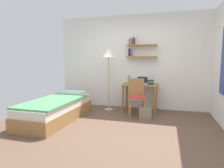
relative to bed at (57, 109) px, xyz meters
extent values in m
plane|color=brown|center=(1.48, -0.39, -0.24)|extent=(5.28, 5.28, 0.00)
cube|color=white|center=(1.48, 1.63, 1.06)|extent=(4.40, 0.05, 2.60)
cube|color=#9E703D|center=(1.70, 1.50, 1.21)|extent=(0.81, 0.22, 0.02)
cube|color=#333338|center=(1.36, 1.51, 1.33)|extent=(0.03, 0.17, 0.21)
cube|color=purple|center=(1.41, 1.53, 1.31)|extent=(0.03, 0.13, 0.17)
cube|color=#9E703D|center=(1.70, 1.50, 1.52)|extent=(0.81, 0.22, 0.02)
cube|color=#3384C6|center=(1.36, 1.53, 1.61)|extent=(0.02, 0.14, 0.17)
cube|color=orange|center=(1.41, 1.53, 1.63)|extent=(0.03, 0.15, 0.19)
cube|color=purple|center=(1.45, 1.52, 1.61)|extent=(0.02, 0.15, 0.16)
cube|color=#333338|center=(1.49, 1.52, 1.63)|extent=(0.02, 0.16, 0.20)
cube|color=#384C93|center=(3.44, 0.49, 1.11)|extent=(0.03, 0.28, 1.33)
cube|color=#9E703D|center=(0.00, -0.01, -0.10)|extent=(0.85, 2.04, 0.28)
cube|color=silver|center=(0.00, -0.01, 0.12)|extent=(0.81, 1.98, 0.16)
cube|color=#4C9E5B|center=(0.00, -0.13, 0.22)|extent=(0.86, 1.67, 0.04)
cube|color=white|center=(0.00, 0.79, 0.25)|extent=(0.59, 0.28, 0.10)
cube|color=#9E703D|center=(1.70, 1.31, 0.47)|extent=(0.92, 0.55, 0.03)
cylinder|color=#9E703D|center=(1.29, 1.08, 0.11)|extent=(0.06, 0.06, 0.69)
cylinder|color=#9E703D|center=(2.11, 1.08, 0.11)|extent=(0.06, 0.06, 0.69)
cylinder|color=#9E703D|center=(1.29, 1.53, 0.11)|extent=(0.06, 0.06, 0.69)
cylinder|color=#9E703D|center=(2.11, 1.53, 0.11)|extent=(0.06, 0.06, 0.69)
cube|color=#9E703D|center=(1.70, 0.75, 0.21)|extent=(0.49, 0.48, 0.03)
cube|color=#B23838|center=(1.70, 0.75, 0.24)|extent=(0.46, 0.45, 0.04)
cube|color=#9E703D|center=(1.66, 0.93, 0.46)|extent=(0.39, 0.13, 0.41)
cylinder|color=#9E703D|center=(1.58, 0.56, -0.02)|extent=(0.04, 0.04, 0.44)
cylinder|color=#9E703D|center=(1.91, 0.64, -0.02)|extent=(0.04, 0.04, 0.44)
cylinder|color=#9E703D|center=(1.50, 0.87, -0.02)|extent=(0.04, 0.04, 0.44)
cylinder|color=#9E703D|center=(1.83, 0.95, -0.02)|extent=(0.04, 0.04, 0.44)
cylinder|color=#B2A893|center=(0.87, 1.16, -0.23)|extent=(0.24, 0.24, 0.02)
cylinder|color=#B2A893|center=(0.87, 1.16, 0.49)|extent=(0.03, 0.03, 1.41)
cone|color=silver|center=(0.87, 1.16, 1.30)|extent=(0.37, 0.37, 0.22)
cube|color=#B7BABF|center=(1.75, 1.35, 0.49)|extent=(0.30, 0.20, 0.01)
cube|color=#B7BABF|center=(1.75, 1.43, 0.59)|extent=(0.30, 0.06, 0.19)
cube|color=black|center=(1.75, 1.42, 0.59)|extent=(0.27, 0.04, 0.16)
cylinder|color=#4C99DB|center=(1.41, 1.27, 0.60)|extent=(0.07, 0.07, 0.23)
cube|color=#333338|center=(1.97, 1.36, 0.50)|extent=(0.17, 0.23, 0.03)
cube|color=#3384C6|center=(1.97, 1.35, 0.53)|extent=(0.19, 0.20, 0.02)
cube|color=#4CA856|center=(1.98, 1.35, 0.55)|extent=(0.16, 0.23, 0.03)
cube|color=#333338|center=(1.97, 1.35, 0.58)|extent=(0.18, 0.23, 0.03)
cube|color=gray|center=(1.93, 0.61, -0.11)|extent=(0.28, 0.13, 0.26)
torus|color=gray|center=(1.93, 0.61, 0.07)|extent=(0.20, 0.02, 0.20)
camera|label=1|loc=(2.38, -3.71, 1.10)|focal=30.53mm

